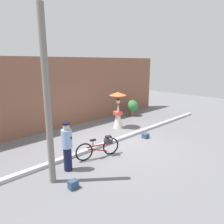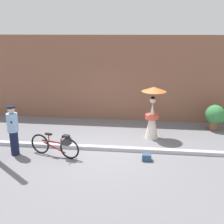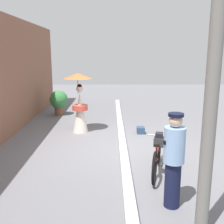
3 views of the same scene
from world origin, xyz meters
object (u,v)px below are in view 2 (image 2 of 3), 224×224
(person_with_parasol, at_px, (152,112))
(potted_plant_by_door, at_px, (216,116))
(backpack_on_pavement, at_px, (147,157))
(person_officer, at_px, (13,129))
(bicycle_near_officer, at_px, (57,144))

(person_with_parasol, height_order, potted_plant_by_door, person_with_parasol)
(person_with_parasol, distance_m, backpack_on_pavement, 2.15)
(person_officer, bearing_deg, bicycle_near_officer, 0.56)
(bicycle_near_officer, bearing_deg, person_officer, -179.44)
(potted_plant_by_door, xyz_separation_m, backpack_on_pavement, (-2.66, -3.09, -0.48))
(bicycle_near_officer, distance_m, potted_plant_by_door, 6.27)
(bicycle_near_officer, xyz_separation_m, person_officer, (-1.39, -0.01, 0.44))
(person_with_parasol, bearing_deg, backpack_on_pavement, -95.03)
(bicycle_near_officer, xyz_separation_m, person_with_parasol, (2.94, 2.00, 0.58))
(person_officer, distance_m, backpack_on_pavement, 4.21)
(person_officer, xyz_separation_m, backpack_on_pavement, (4.15, 0.06, -0.73))
(person_officer, height_order, potted_plant_by_door, person_officer)
(person_officer, relative_size, person_with_parasol, 0.84)
(person_officer, distance_m, potted_plant_by_door, 7.51)
(person_officer, height_order, backpack_on_pavement, person_officer)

